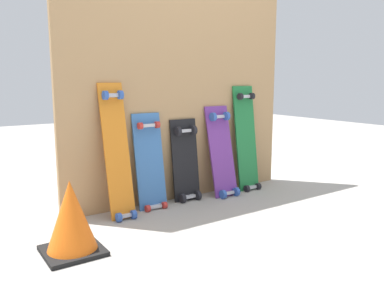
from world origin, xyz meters
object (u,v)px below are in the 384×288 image
at_px(skateboard_orange, 117,156).
at_px(skateboard_purple, 222,155).
at_px(skateboard_green, 246,142).
at_px(skateboard_black, 186,164).
at_px(skateboard_blue, 150,166).
at_px(traffic_cone, 71,218).

distance_m(skateboard_orange, skateboard_purple, 0.91).
xyz_separation_m(skateboard_orange, skateboard_purple, (0.90, 0.01, -0.09)).
bearing_deg(skateboard_green, skateboard_orange, -178.35).
height_order(skateboard_black, skateboard_purple, skateboard_purple).
height_order(skateboard_blue, skateboard_black, skateboard_blue).
distance_m(skateboard_orange, traffic_cone, 0.65).
relative_size(skateboard_blue, skateboard_black, 1.11).
relative_size(skateboard_orange, skateboard_purple, 1.25).
xyz_separation_m(skateboard_black, skateboard_purple, (0.32, -0.05, 0.04)).
relative_size(skateboard_orange, skateboard_green, 1.04).
distance_m(skateboard_blue, skateboard_purple, 0.64).
bearing_deg(skateboard_green, skateboard_blue, 179.64).
relative_size(skateboard_black, traffic_cone, 1.70).
bearing_deg(skateboard_orange, skateboard_green, 1.65).
relative_size(skateboard_green, traffic_cone, 2.33).
bearing_deg(skateboard_blue, skateboard_green, -0.36).
xyz_separation_m(skateboard_blue, traffic_cone, (-0.72, -0.45, -0.11)).
bearing_deg(skateboard_purple, traffic_cone, -162.77).
distance_m(skateboard_green, traffic_cone, 1.71).
distance_m(skateboard_black, skateboard_green, 0.61).
bearing_deg(skateboard_green, traffic_cone, -164.71).
height_order(skateboard_black, skateboard_green, skateboard_green).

